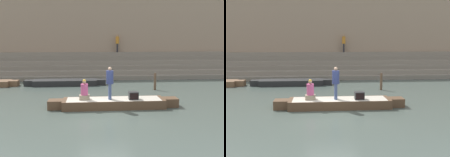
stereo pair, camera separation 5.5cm
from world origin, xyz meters
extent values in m
plane|color=#47544C|center=(0.00, 0.00, 0.00)|extent=(120.00, 120.00, 0.00)
cube|color=gray|center=(0.00, 12.35, 0.18)|extent=(36.00, 4.76, 0.36)
cube|color=gray|center=(0.00, 12.75, 0.54)|extent=(36.00, 3.97, 0.36)
cube|color=gray|center=(0.00, 13.15, 0.91)|extent=(36.00, 3.18, 0.36)
cube|color=gray|center=(0.00, 13.54, 1.27)|extent=(36.00, 2.38, 0.36)
cube|color=gray|center=(0.00, 13.94, 1.63)|extent=(36.00, 1.59, 0.36)
cube|color=gray|center=(0.00, 14.34, 1.99)|extent=(36.00, 0.79, 0.36)
cube|color=tan|center=(0.00, 15.33, 4.21)|extent=(34.20, 1.20, 8.42)
cube|color=brown|center=(0.00, 14.71, 0.30)|extent=(34.20, 0.12, 0.60)
cube|color=brown|center=(0.52, 1.27, 0.23)|extent=(5.35, 1.30, 0.46)
cube|color=beige|center=(0.52, 1.27, 0.44)|extent=(4.92, 1.20, 0.05)
cube|color=brown|center=(3.57, 1.27, 0.23)|extent=(0.75, 0.72, 0.46)
cube|color=brown|center=(-2.52, 1.27, 0.23)|extent=(0.75, 0.72, 0.46)
cylinder|color=olive|center=(-0.28, 2.03, 0.36)|extent=(2.29, 0.04, 0.04)
cylinder|color=#3D4C75|center=(0.31, 1.35, 0.87)|extent=(0.16, 0.16, 0.82)
cylinder|color=#3D4C75|center=(0.31, 1.14, 0.87)|extent=(0.16, 0.16, 0.82)
cylinder|color=navy|center=(0.31, 1.24, 1.63)|extent=(0.38, 0.38, 0.68)
sphere|color=tan|center=(0.31, 1.24, 2.07)|extent=(0.20, 0.20, 0.20)
cube|color=gray|center=(-1.02, 1.28, 0.58)|extent=(0.53, 0.41, 0.24)
cylinder|color=#C64C7F|center=(-1.02, 1.28, 0.99)|extent=(0.38, 0.38, 0.58)
sphere|color=tan|center=(-1.02, 1.28, 1.38)|extent=(0.20, 0.20, 0.20)
sphere|color=gold|center=(-1.02, 1.28, 1.45)|extent=(0.17, 0.17, 0.17)
cube|color=#2D2D2D|center=(1.54, 1.12, 0.67)|extent=(0.50, 0.42, 0.40)
cube|color=black|center=(1.54, 0.90, 0.67)|extent=(0.42, 0.02, 0.32)
cube|color=black|center=(-2.65, 8.03, 0.21)|extent=(4.84, 1.26, 0.42)
cube|color=beige|center=(-2.65, 8.03, 0.40)|extent=(4.45, 1.16, 0.05)
cube|color=black|center=(0.10, 8.03, 0.21)|extent=(0.68, 0.69, 0.42)
cube|color=black|center=(-5.41, 8.03, 0.21)|extent=(0.68, 0.69, 0.42)
cube|color=brown|center=(-6.51, 8.02, 0.21)|extent=(0.60, 0.69, 0.42)
cylinder|color=brown|center=(3.82, 5.72, 0.59)|extent=(0.17, 0.17, 1.19)
cylinder|color=#28282D|center=(2.01, 14.43, 2.60)|extent=(0.14, 0.14, 0.85)
cylinder|color=#28282D|center=(2.01, 14.24, 2.60)|extent=(0.14, 0.14, 0.85)
cylinder|color=orange|center=(2.01, 14.34, 3.38)|extent=(0.34, 0.34, 0.71)
sphere|color=tan|center=(2.01, 14.34, 3.84)|extent=(0.20, 0.20, 0.20)
camera|label=1|loc=(-0.65, -12.15, 3.70)|focal=42.00mm
camera|label=2|loc=(-0.59, -12.15, 3.70)|focal=42.00mm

